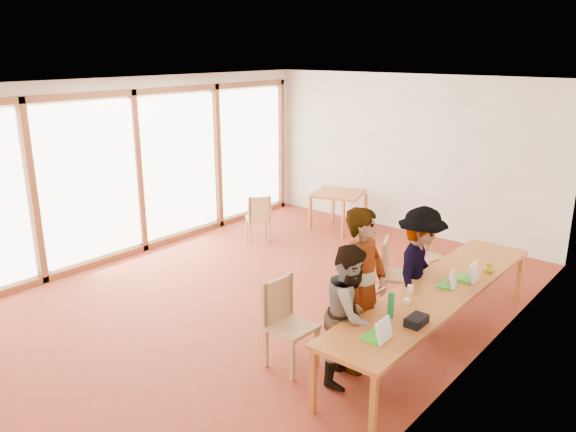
# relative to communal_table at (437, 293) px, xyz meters

# --- Properties ---
(ground) EXTENTS (8.00, 8.00, 0.00)m
(ground) POSITION_rel_communal_table_xyz_m (-2.50, -0.18, -0.70)
(ground) COLOR maroon
(ground) RESTS_ON ground
(wall_back) EXTENTS (6.00, 0.10, 3.00)m
(wall_back) POSITION_rel_communal_table_xyz_m (-2.50, 3.82, 0.80)
(wall_back) COLOR white
(wall_back) RESTS_ON ground
(wall_right) EXTENTS (0.10, 8.00, 3.00)m
(wall_right) POSITION_rel_communal_table_xyz_m (0.50, -0.18, 0.80)
(wall_right) COLOR white
(wall_right) RESTS_ON ground
(window_wall) EXTENTS (0.10, 8.00, 3.00)m
(window_wall) POSITION_rel_communal_table_xyz_m (-5.46, -0.18, 0.80)
(window_wall) COLOR white
(window_wall) RESTS_ON ground
(ceiling) EXTENTS (6.00, 8.00, 0.04)m
(ceiling) POSITION_rel_communal_table_xyz_m (-2.50, -0.18, 2.32)
(ceiling) COLOR white
(ceiling) RESTS_ON wall_back
(communal_table) EXTENTS (0.80, 4.00, 0.75)m
(communal_table) POSITION_rel_communal_table_xyz_m (0.00, 0.00, 0.00)
(communal_table) COLOR #AE5526
(communal_table) RESTS_ON ground
(side_table) EXTENTS (0.90, 0.90, 0.75)m
(side_table) POSITION_rel_communal_table_xyz_m (-3.51, 3.02, -0.03)
(side_table) COLOR #AE5526
(side_table) RESTS_ON ground
(chair_near) EXTENTS (0.50, 0.50, 0.54)m
(chair_near) POSITION_rel_communal_table_xyz_m (-1.14, -1.42, -0.08)
(chair_near) COLOR tan
(chair_near) RESTS_ON ground
(chair_mid) EXTENTS (0.48, 0.48, 0.53)m
(chair_mid) POSITION_rel_communal_table_xyz_m (-1.12, -0.06, -0.09)
(chair_mid) COLOR tan
(chair_mid) RESTS_ON ground
(chair_far) EXTENTS (0.60, 0.60, 0.52)m
(chair_far) POSITION_rel_communal_table_xyz_m (-0.95, 0.63, -0.11)
(chair_far) COLOR tan
(chair_far) RESTS_ON ground
(chair_empty) EXTENTS (0.46, 0.46, 0.43)m
(chair_empty) POSITION_rel_communal_table_xyz_m (-1.08, 1.83, -0.21)
(chair_empty) COLOR tan
(chair_empty) RESTS_ON ground
(chair_spare) EXTENTS (0.58, 0.58, 0.48)m
(chair_spare) POSITION_rel_communal_table_xyz_m (-4.18, 1.45, -0.15)
(chair_spare) COLOR tan
(chair_spare) RESTS_ON ground
(person_near) EXTENTS (0.51, 0.72, 1.85)m
(person_near) POSITION_rel_communal_table_xyz_m (-0.44, -0.92, 0.22)
(person_near) COLOR gray
(person_near) RESTS_ON ground
(person_mid) EXTENTS (0.74, 0.86, 1.52)m
(person_mid) POSITION_rel_communal_table_xyz_m (-0.41, -1.19, 0.06)
(person_mid) COLOR gray
(person_mid) RESTS_ON ground
(person_far) EXTENTS (0.85, 1.17, 1.62)m
(person_far) POSITION_rel_communal_table_xyz_m (-0.35, 0.23, 0.11)
(person_far) COLOR gray
(person_far) RESTS_ON ground
(laptop_near) EXTENTS (0.23, 0.27, 0.22)m
(laptop_near) POSITION_rel_communal_table_xyz_m (0.09, -1.46, 0.11)
(laptop_near) COLOR #37D027
(laptop_near) RESTS_ON communal_table
(laptop_mid) EXTENTS (0.23, 0.25, 0.19)m
(laptop_mid) POSITION_rel_communal_table_xyz_m (0.07, 0.15, 0.10)
(laptop_mid) COLOR #37D027
(laptop_mid) RESTS_ON communal_table
(laptop_far) EXTENTS (0.25, 0.28, 0.22)m
(laptop_far) POSITION_rel_communal_table_xyz_m (0.18, 0.49, 0.11)
(laptop_far) COLOR #37D027
(laptop_far) RESTS_ON communal_table
(yellow_mug) EXTENTS (0.14, 0.14, 0.10)m
(yellow_mug) POSITION_rel_communal_table_xyz_m (0.27, 0.88, 0.10)
(yellow_mug) COLOR gold
(yellow_mug) RESTS_ON communal_table
(green_bottle) EXTENTS (0.07, 0.07, 0.28)m
(green_bottle) POSITION_rel_communal_table_xyz_m (-0.07, -0.98, 0.19)
(green_bottle) COLOR #178044
(green_bottle) RESTS_ON communal_table
(clear_glass) EXTENTS (0.07, 0.07, 0.09)m
(clear_glass) POSITION_rel_communal_table_xyz_m (-0.20, -0.29, 0.09)
(clear_glass) COLOR silver
(clear_glass) RESTS_ON communal_table
(condiment_cup) EXTENTS (0.08, 0.08, 0.06)m
(condiment_cup) POSITION_rel_communal_table_xyz_m (-0.09, -0.59, 0.08)
(condiment_cup) COLOR white
(condiment_cup) RESTS_ON communal_table
(pink_phone) EXTENTS (0.05, 0.10, 0.01)m
(pink_phone) POSITION_rel_communal_table_xyz_m (0.22, 0.94, 0.05)
(pink_phone) COLOR #CC437F
(pink_phone) RESTS_ON communal_table
(black_pouch) EXTENTS (0.16, 0.26, 0.09)m
(black_pouch) POSITION_rel_communal_table_xyz_m (0.22, -0.96, 0.09)
(black_pouch) COLOR black
(black_pouch) RESTS_ON communal_table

